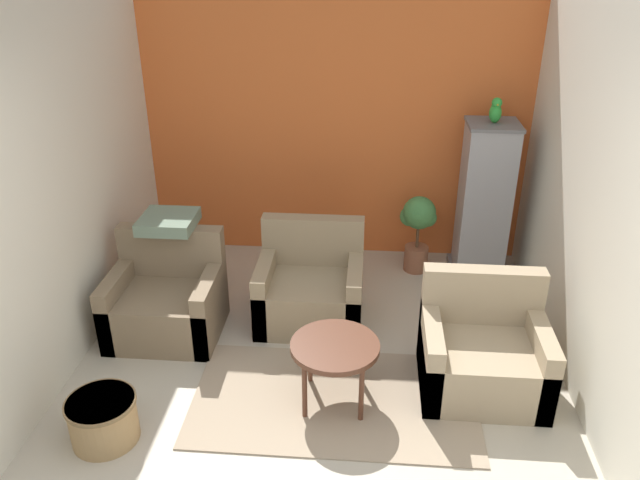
{
  "coord_description": "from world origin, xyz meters",
  "views": [
    {
      "loc": [
        0.34,
        -2.3,
        2.97
      ],
      "look_at": [
        0.0,
        1.75,
        0.96
      ],
      "focal_mm": 35.0,
      "sensor_mm": 36.0,
      "label": 1
    }
  ],
  "objects_px": {
    "armchair_middle": "(310,290)",
    "potted_plant": "(418,225)",
    "birdcage": "(484,203)",
    "wicker_basket": "(103,418)",
    "parrot": "(496,111)",
    "armchair_left": "(167,302)",
    "coffee_table": "(335,350)",
    "armchair_right": "(482,355)"
  },
  "relations": [
    {
      "from": "coffee_table",
      "to": "armchair_left",
      "type": "xyz_separation_m",
      "value": [
        -1.41,
        0.75,
        -0.16
      ]
    },
    {
      "from": "armchair_middle",
      "to": "birdcage",
      "type": "xyz_separation_m",
      "value": [
        1.52,
        0.92,
        0.46
      ]
    },
    {
      "from": "potted_plant",
      "to": "parrot",
      "type": "bearing_deg",
      "value": -1.11
    },
    {
      "from": "armchair_middle",
      "to": "birdcage",
      "type": "relative_size",
      "value": 0.58
    },
    {
      "from": "armchair_left",
      "to": "potted_plant",
      "type": "xyz_separation_m",
      "value": [
        2.08,
        1.22,
        0.21
      ]
    },
    {
      "from": "armchair_middle",
      "to": "wicker_basket",
      "type": "distance_m",
      "value": 1.95
    },
    {
      "from": "parrot",
      "to": "potted_plant",
      "type": "bearing_deg",
      "value": 178.89
    },
    {
      "from": "birdcage",
      "to": "wicker_basket",
      "type": "relative_size",
      "value": 3.32
    },
    {
      "from": "armchair_left",
      "to": "parrot",
      "type": "bearing_deg",
      "value": 24.41
    },
    {
      "from": "armchair_middle",
      "to": "wicker_basket",
      "type": "xyz_separation_m",
      "value": [
        -1.19,
        -1.53,
        -0.1
      ]
    },
    {
      "from": "parrot",
      "to": "wicker_basket",
      "type": "xyz_separation_m",
      "value": [
        -2.71,
        -2.45,
        -1.43
      ]
    },
    {
      "from": "armchair_left",
      "to": "parrot",
      "type": "relative_size",
      "value": 3.82
    },
    {
      "from": "birdcage",
      "to": "parrot",
      "type": "height_order",
      "value": "parrot"
    },
    {
      "from": "birdcage",
      "to": "parrot",
      "type": "xyz_separation_m",
      "value": [
        0.0,
        0.0,
        0.86
      ]
    },
    {
      "from": "armchair_right",
      "to": "parrot",
      "type": "height_order",
      "value": "parrot"
    },
    {
      "from": "armchair_middle",
      "to": "potted_plant",
      "type": "height_order",
      "value": "armchair_middle"
    },
    {
      "from": "potted_plant",
      "to": "wicker_basket",
      "type": "relative_size",
      "value": 1.7
    },
    {
      "from": "armchair_left",
      "to": "armchair_right",
      "type": "bearing_deg",
      "value": -11.59
    },
    {
      "from": "birdcage",
      "to": "parrot",
      "type": "distance_m",
      "value": 0.86
    },
    {
      "from": "coffee_table",
      "to": "armchair_right",
      "type": "relative_size",
      "value": 0.7
    },
    {
      "from": "coffee_table",
      "to": "birdcage",
      "type": "height_order",
      "value": "birdcage"
    },
    {
      "from": "coffee_table",
      "to": "armchair_middle",
      "type": "xyz_separation_m",
      "value": [
        -0.27,
        1.04,
        -0.16
      ]
    },
    {
      "from": "birdcage",
      "to": "potted_plant",
      "type": "bearing_deg",
      "value": 178.7
    },
    {
      "from": "coffee_table",
      "to": "wicker_basket",
      "type": "xyz_separation_m",
      "value": [
        -1.46,
        -0.49,
        -0.26
      ]
    },
    {
      "from": "birdcage",
      "to": "armchair_left",
      "type": "bearing_deg",
      "value": -155.63
    },
    {
      "from": "birdcage",
      "to": "armchair_right",
      "type": "bearing_deg",
      "value": -97.18
    },
    {
      "from": "armchair_right",
      "to": "parrot",
      "type": "xyz_separation_m",
      "value": [
        0.22,
        1.71,
        1.32
      ]
    },
    {
      "from": "armchair_right",
      "to": "wicker_basket",
      "type": "bearing_deg",
      "value": -163.5
    },
    {
      "from": "armchair_middle",
      "to": "wicker_basket",
      "type": "relative_size",
      "value": 1.93
    },
    {
      "from": "parrot",
      "to": "armchair_left",
      "type": "bearing_deg",
      "value": -155.59
    },
    {
      "from": "armchair_middle",
      "to": "birdcage",
      "type": "distance_m",
      "value": 1.84
    },
    {
      "from": "armchair_right",
      "to": "potted_plant",
      "type": "distance_m",
      "value": 1.78
    },
    {
      "from": "birdcage",
      "to": "wicker_basket",
      "type": "xyz_separation_m",
      "value": [
        -2.71,
        -2.45,
        -0.57
      ]
    },
    {
      "from": "wicker_basket",
      "to": "coffee_table",
      "type": "bearing_deg",
      "value": 18.67
    },
    {
      "from": "parrot",
      "to": "potted_plant",
      "type": "height_order",
      "value": "parrot"
    },
    {
      "from": "birdcage",
      "to": "coffee_table",
      "type": "bearing_deg",
      "value": -122.63
    },
    {
      "from": "birdcage",
      "to": "wicker_basket",
      "type": "distance_m",
      "value": 3.7
    },
    {
      "from": "armchair_right",
      "to": "potted_plant",
      "type": "bearing_deg",
      "value": 102.08
    },
    {
      "from": "armchair_right",
      "to": "wicker_basket",
      "type": "xyz_separation_m",
      "value": [
        -2.5,
        -0.74,
        -0.1
      ]
    },
    {
      "from": "coffee_table",
      "to": "armchair_left",
      "type": "relative_size",
      "value": 0.7
    },
    {
      "from": "armchair_middle",
      "to": "potted_plant",
      "type": "xyz_separation_m",
      "value": [
        0.94,
        0.93,
        0.21
      ]
    },
    {
      "from": "armchair_left",
      "to": "parrot",
      "type": "xyz_separation_m",
      "value": [
        2.67,
        1.21,
        1.32
      ]
    }
  ]
}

